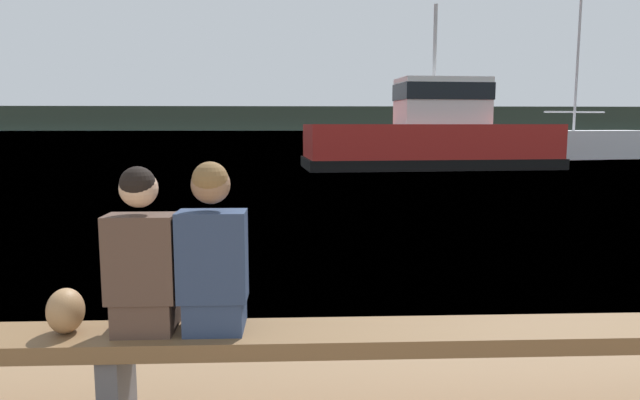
% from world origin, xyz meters
% --- Properties ---
extents(water_surface, '(240.00, 240.00, 0.00)m').
position_xyz_m(water_surface, '(0.00, 124.52, 0.00)').
color(water_surface, teal).
rests_on(water_surface, ground).
extents(far_shoreline, '(600.00, 12.00, 6.78)m').
position_xyz_m(far_shoreline, '(0.00, 168.62, 3.39)').
color(far_shoreline, '#384233').
rests_on(far_shoreline, ground).
extents(bench_main, '(8.65, 0.42, 0.50)m').
position_xyz_m(bench_main, '(-0.58, 3.59, 0.42)').
color(bench_main, brown).
rests_on(bench_main, ground).
extents(person_left, '(0.38, 0.35, 0.94)m').
position_xyz_m(person_left, '(-0.40, 3.59, 0.92)').
color(person_left, '#4C382D').
rests_on(person_left, bench_main).
extents(person_right, '(0.38, 0.36, 0.97)m').
position_xyz_m(person_right, '(-0.01, 3.59, 0.94)').
color(person_right, navy).
rests_on(person_right, bench_main).
extents(shopping_bag, '(0.20, 0.23, 0.25)m').
position_xyz_m(shopping_bag, '(-0.85, 3.61, 0.63)').
color(shopping_bag, '#9E754C').
rests_on(shopping_bag, bench_main).
extents(tugboat_red, '(9.86, 4.26, 6.13)m').
position_xyz_m(tugboat_red, '(5.69, 22.29, 1.08)').
color(tugboat_red, red).
rests_on(tugboat_red, water_surface).
extents(moored_sailboat, '(7.87, 3.93, 7.86)m').
position_xyz_m(moored_sailboat, '(14.49, 28.11, 0.70)').
color(moored_sailboat, silver).
rests_on(moored_sailboat, water_surface).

